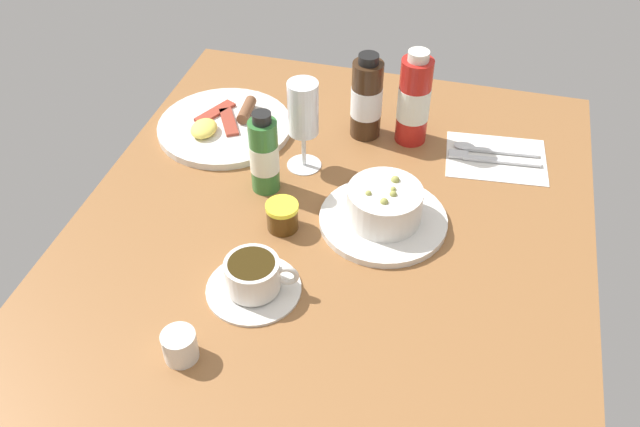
# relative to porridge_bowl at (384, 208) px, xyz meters

# --- Properties ---
(ground_plane) EXTENTS (1.10, 0.84, 0.03)m
(ground_plane) POSITION_rel_porridge_bowl_xyz_m (-0.08, 0.08, -0.05)
(ground_plane) COLOR brown
(porridge_bowl) EXTENTS (0.21, 0.21, 0.08)m
(porridge_bowl) POSITION_rel_porridge_bowl_xyz_m (0.00, 0.00, 0.00)
(porridge_bowl) COLOR silver
(porridge_bowl) RESTS_ON ground_plane
(cutlery_setting) EXTENTS (0.16, 0.19, 0.01)m
(cutlery_setting) POSITION_rel_porridge_bowl_xyz_m (0.22, -0.16, -0.03)
(cutlery_setting) COLOR silver
(cutlery_setting) RESTS_ON ground_plane
(coffee_cup) EXTENTS (0.14, 0.14, 0.06)m
(coffee_cup) POSITION_rel_porridge_bowl_xyz_m (-0.19, 0.16, -0.01)
(coffee_cup) COLOR silver
(coffee_cup) RESTS_ON ground_plane
(creamer_jug) EXTENTS (0.06, 0.05, 0.05)m
(creamer_jug) POSITION_rel_porridge_bowl_xyz_m (-0.33, 0.21, -0.01)
(creamer_jug) COLOR silver
(creamer_jug) RESTS_ON ground_plane
(wine_glass) EXTENTS (0.06, 0.06, 0.17)m
(wine_glass) POSITION_rel_porridge_bowl_xyz_m (0.11, 0.17, 0.08)
(wine_glass) COLOR white
(wine_glass) RESTS_ON ground_plane
(jam_jar) EXTENTS (0.05, 0.05, 0.05)m
(jam_jar) POSITION_rel_porridge_bowl_xyz_m (-0.05, 0.16, -0.01)
(jam_jar) COLOR #4D2F0F
(jam_jar) RESTS_ON ground_plane
(sauce_bottle_brown) EXTENTS (0.06, 0.06, 0.17)m
(sauce_bottle_brown) POSITION_rel_porridge_bowl_xyz_m (0.24, 0.09, 0.05)
(sauce_bottle_brown) COLOR #382314
(sauce_bottle_brown) RESTS_ON ground_plane
(sauce_bottle_green) EXTENTS (0.05, 0.05, 0.15)m
(sauce_bottle_green) POSITION_rel_porridge_bowl_xyz_m (0.04, 0.21, 0.04)
(sauce_bottle_green) COLOR #337233
(sauce_bottle_green) RESTS_ON ground_plane
(sauce_bottle_red) EXTENTS (0.06, 0.06, 0.18)m
(sauce_bottle_red) POSITION_rel_porridge_bowl_xyz_m (0.24, -0.00, 0.05)
(sauce_bottle_red) COLOR #B21E19
(sauce_bottle_red) RESTS_ON ground_plane
(breakfast_plate) EXTENTS (0.26, 0.26, 0.04)m
(breakfast_plate) POSITION_rel_porridge_bowl_xyz_m (0.18, 0.35, -0.02)
(breakfast_plate) COLOR silver
(breakfast_plate) RESTS_ON ground_plane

